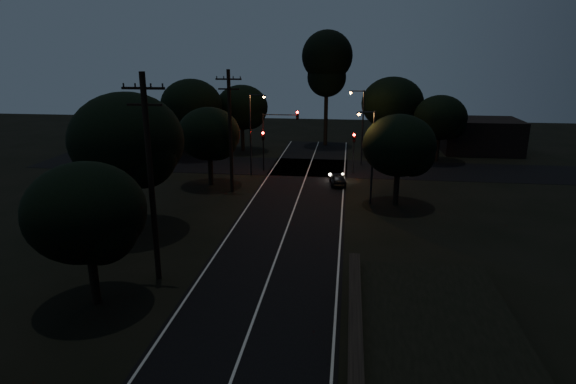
# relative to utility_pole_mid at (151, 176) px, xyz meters

# --- Properties ---
(road_surface) EXTENTS (60.00, 70.00, 0.03)m
(road_surface) POSITION_rel_utility_pole_mid_xyz_m (6.00, 16.12, -5.73)
(road_surface) COLOR black
(road_surface) RESTS_ON ground
(utility_pole_mid) EXTENTS (2.20, 0.30, 11.00)m
(utility_pole_mid) POSITION_rel_utility_pole_mid_xyz_m (0.00, 0.00, 0.00)
(utility_pole_mid) COLOR black
(utility_pole_mid) RESTS_ON ground
(utility_pole_far) EXTENTS (2.20, 0.30, 10.50)m
(utility_pole_far) POSITION_rel_utility_pole_mid_xyz_m (0.00, 17.00, -0.25)
(utility_pole_far) COLOR black
(utility_pole_far) RESTS_ON ground
(tree_left_b) EXTENTS (5.58, 5.58, 7.10)m
(tree_left_b) POSITION_rel_utility_pole_mid_xyz_m (-1.80, -3.11, -1.14)
(tree_left_b) COLOR black
(tree_left_b) RESTS_ON ground
(tree_left_c) EXTENTS (7.47, 7.47, 9.44)m
(tree_left_c) POSITION_rel_utility_pole_mid_xyz_m (-4.24, 6.85, 0.37)
(tree_left_c) COLOR black
(tree_left_c) RESTS_ON ground
(tree_left_d) EXTENTS (5.64, 5.64, 7.15)m
(tree_left_d) POSITION_rel_utility_pole_mid_xyz_m (-2.30, 18.89, -1.10)
(tree_left_d) COLOR black
(tree_left_d) RESTS_ON ground
(tree_far_nw) EXTENTS (6.35, 6.35, 8.04)m
(tree_far_nw) POSITION_rel_utility_pole_mid_xyz_m (-2.78, 34.87, -0.53)
(tree_far_nw) COLOR black
(tree_far_nw) RESTS_ON ground
(tree_far_w) EXTENTS (7.01, 7.01, 8.94)m
(tree_far_w) POSITION_rel_utility_pole_mid_xyz_m (-7.75, 30.86, 0.07)
(tree_far_w) COLOR black
(tree_far_w) RESTS_ON ground
(tree_far_ne) EXTENTS (7.21, 7.21, 9.12)m
(tree_far_ne) POSITION_rel_utility_pole_mid_xyz_m (15.26, 34.85, 0.17)
(tree_far_ne) COLOR black
(tree_far_ne) RESTS_ON ground
(tree_far_e) EXTENTS (5.79, 5.79, 7.34)m
(tree_far_e) POSITION_rel_utility_pole_mid_xyz_m (20.20, 31.88, -0.98)
(tree_far_e) COLOR black
(tree_far_e) RESTS_ON ground
(tree_right_a) EXTENTS (5.74, 5.74, 7.29)m
(tree_right_a) POSITION_rel_utility_pole_mid_xyz_m (14.20, 14.88, -1.01)
(tree_right_a) COLOR black
(tree_right_a) RESTS_ON ground
(tall_pine) EXTENTS (6.39, 6.39, 14.53)m
(tall_pine) POSITION_rel_utility_pole_mid_xyz_m (7.00, 40.00, 4.73)
(tall_pine) COLOR black
(tall_pine) RESTS_ON ground
(building_left) EXTENTS (10.00, 8.00, 4.40)m
(building_left) POSITION_rel_utility_pole_mid_xyz_m (-14.00, 37.00, -3.54)
(building_left) COLOR black
(building_left) RESTS_ON ground
(building_right) EXTENTS (9.00, 7.00, 4.00)m
(building_right) POSITION_rel_utility_pole_mid_xyz_m (26.00, 38.00, -3.74)
(building_right) COLOR black
(building_right) RESTS_ON ground
(signal_left) EXTENTS (0.28, 0.35, 4.10)m
(signal_left) POSITION_rel_utility_pole_mid_xyz_m (1.40, 24.99, -2.90)
(signal_left) COLOR black
(signal_left) RESTS_ON ground
(signal_right) EXTENTS (0.28, 0.35, 4.10)m
(signal_right) POSITION_rel_utility_pole_mid_xyz_m (10.60, 24.99, -2.90)
(signal_right) COLOR black
(signal_right) RESTS_ON ground
(signal_mast) EXTENTS (3.70, 0.35, 6.25)m
(signal_mast) POSITION_rel_utility_pole_mid_xyz_m (3.09, 24.99, -1.40)
(signal_mast) COLOR black
(signal_mast) RESTS_ON ground
(streetlight_a) EXTENTS (1.66, 0.26, 8.00)m
(streetlight_a) POSITION_rel_utility_pole_mid_xyz_m (0.69, 23.00, -1.10)
(streetlight_a) COLOR black
(streetlight_a) RESTS_ON ground
(streetlight_b) EXTENTS (1.66, 0.26, 8.00)m
(streetlight_b) POSITION_rel_utility_pole_mid_xyz_m (11.31, 29.00, -1.10)
(streetlight_b) COLOR black
(streetlight_b) RESTS_ON ground
(streetlight_c) EXTENTS (1.46, 0.26, 7.50)m
(streetlight_c) POSITION_rel_utility_pole_mid_xyz_m (11.83, 15.00, -1.39)
(streetlight_c) COLOR black
(streetlight_c) RESTS_ON ground
(car) EXTENTS (1.78, 3.56, 1.16)m
(car) POSITION_rel_utility_pole_mid_xyz_m (9.20, 20.35, -5.16)
(car) COLOR black
(car) RESTS_ON ground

